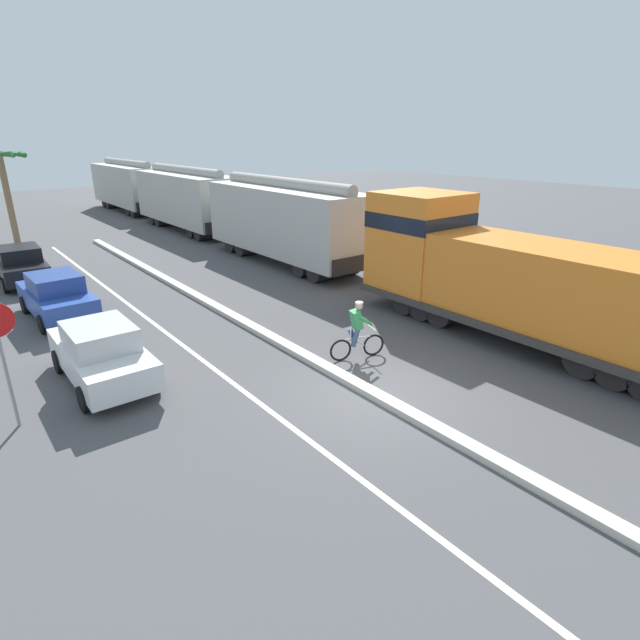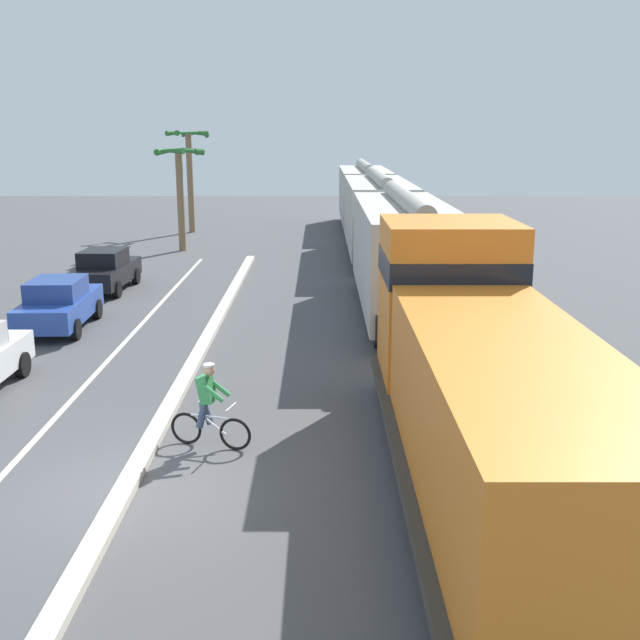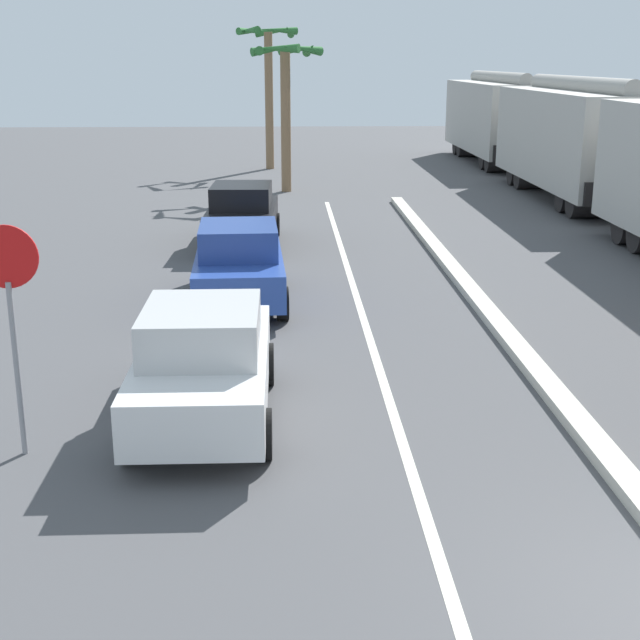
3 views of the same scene
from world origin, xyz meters
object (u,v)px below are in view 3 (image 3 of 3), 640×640
object	(u,v)px
parked_car_blue	(239,264)
stop_sign	(10,296)
palm_tree_near	(286,76)
palm_tree_far	(269,63)
parked_car_black	(242,215)
hopper_car_middle	(574,139)
parked_car_white	(204,363)
hopper_car_trailing	(496,118)

from	to	relation	value
parked_car_blue	stop_sign	distance (m)	7.50
palm_tree_near	palm_tree_far	bearing A→B (deg)	95.74
stop_sign	palm_tree_near	bearing A→B (deg)	81.50
stop_sign	parked_car_black	bearing A→B (deg)	80.38
hopper_car_middle	palm_tree_far	xyz separation A→B (m)	(-10.59, 9.63, 2.48)
stop_sign	parked_car_white	bearing A→B (deg)	24.78
parked_car_white	stop_sign	world-z (taller)	stop_sign
stop_sign	palm_tree_near	size ratio (longest dim) A/B	0.54
parked_car_black	stop_sign	distance (m)	13.07
hopper_car_middle	parked_car_black	world-z (taller)	hopper_car_middle
parked_car_white	palm_tree_near	bearing A→B (deg)	86.73
hopper_car_trailing	parked_car_white	size ratio (longest dim) A/B	2.52
parked_car_blue	hopper_car_trailing	bearing A→B (deg)	66.37
parked_car_blue	stop_sign	world-z (taller)	stop_sign
hopper_car_middle	parked_car_blue	world-z (taller)	hopper_car_middle
parked_car_blue	palm_tree_near	world-z (taller)	palm_tree_near
hopper_car_middle	parked_car_white	size ratio (longest dim) A/B	2.52
stop_sign	palm_tree_near	distance (m)	23.17
parked_car_white	parked_car_black	size ratio (longest dim) A/B	0.99
hopper_car_middle	hopper_car_trailing	bearing A→B (deg)	90.00
hopper_car_middle	palm_tree_far	world-z (taller)	palm_tree_far
palm_tree_far	parked_car_blue	bearing A→B (deg)	-90.82
parked_car_white	palm_tree_far	world-z (taller)	palm_tree_far
stop_sign	hopper_car_trailing	bearing A→B (deg)	67.45
parked_car_white	palm_tree_far	bearing A→B (deg)	88.96
hopper_car_middle	palm_tree_near	world-z (taller)	palm_tree_near
parked_car_blue	palm_tree_far	distance (m)	23.30
hopper_car_middle	parked_car_black	bearing A→B (deg)	-145.80
parked_car_white	hopper_car_trailing	bearing A→B (deg)	70.26
parked_car_blue	parked_car_black	bearing A→B (deg)	91.81
palm_tree_far	parked_car_black	bearing A→B (deg)	-91.71
parked_car_blue	parked_car_black	world-z (taller)	same
palm_tree_near	parked_car_white	bearing A→B (deg)	-93.27
parked_car_white	palm_tree_near	distance (m)	22.11
hopper_car_middle	stop_sign	distance (m)	24.33
hopper_car_middle	hopper_car_trailing	distance (m)	11.60
parked_car_black	palm_tree_near	bearing A→B (deg)	82.95
hopper_car_trailing	parked_car_white	xyz separation A→B (m)	(-11.12, -30.98, -1.26)
palm_tree_near	palm_tree_far	distance (m)	7.24
parked_car_black	parked_car_blue	bearing A→B (deg)	-88.19
hopper_car_trailing	palm_tree_near	xyz separation A→B (m)	(-9.87, -9.16, 2.05)
parked_car_blue	palm_tree_far	world-z (taller)	palm_tree_far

